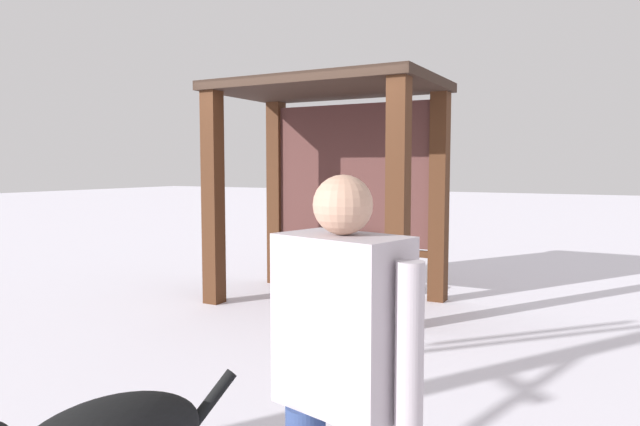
% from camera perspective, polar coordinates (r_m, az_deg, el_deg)
% --- Properties ---
extents(ground_plane, '(60.00, 60.00, 0.00)m').
position_cam_1_polar(ground_plane, '(6.78, 0.68, -8.78)').
color(ground_plane, white).
extents(bus_shelter, '(2.53, 1.62, 2.53)m').
position_cam_1_polar(bus_shelter, '(6.76, 1.41, 6.38)').
color(bus_shelter, '#442514').
rests_on(bus_shelter, ground).
extents(bench_left_inside, '(0.91, 0.42, 0.76)m').
position_cam_1_polar(bench_left_inside, '(7.05, 2.16, -5.49)').
color(bench_left_inside, '#4A2D28').
rests_on(bench_left_inside, ground).
extents(person_walking, '(0.63, 0.35, 1.54)m').
position_cam_1_polar(person_walking, '(2.03, 2.24, -14.71)').
color(person_walking, '#B3A8B1').
rests_on(person_walking, ground).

